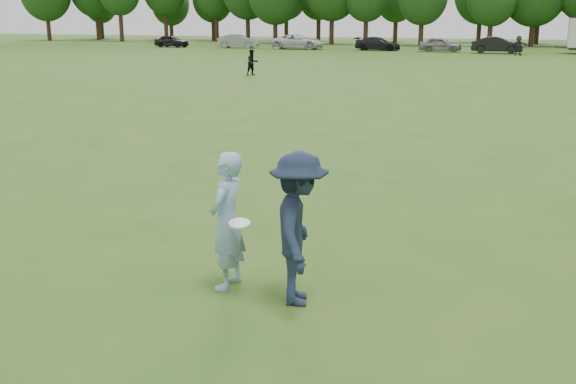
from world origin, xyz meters
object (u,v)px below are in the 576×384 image
object	(u,v)px
defender	(299,229)
car_a	(172,41)
car_e	(440,45)
car_c	(298,42)
thrower	(227,221)
car_d	(378,44)
player_far_d	(519,46)
car_b	(238,41)
player_far_a	(252,62)
car_f	(497,45)

from	to	relation	value
defender	car_a	xyz separation A→B (m)	(-34.81, 60.64, -0.29)
car_e	car_c	bearing A→B (deg)	85.59
thrower	car_c	world-z (taller)	thrower
thrower	car_e	world-z (taller)	thrower
car_d	car_e	world-z (taller)	car_e
player_far_d	car_e	distance (m)	8.15
car_b	player_far_a	bearing A→B (deg)	-162.92
player_far_d	car_d	xyz separation A→B (m)	(-13.54, 4.52, -0.20)
car_b	car_e	size ratio (longest dim) A/B	1.09
car_d	car_a	bearing A→B (deg)	94.20
defender	car_e	distance (m)	60.65
car_f	car_b	bearing A→B (deg)	86.32
car_c	thrower	bearing A→B (deg)	-165.83
defender	car_a	world-z (taller)	defender
player_far_a	car_c	distance (m)	31.91
player_far_a	car_c	bearing A→B (deg)	52.78
player_far_a	car_b	size ratio (longest dim) A/B	0.34
car_a	car_e	size ratio (longest dim) A/B	0.96
player_far_a	defender	bearing A→B (deg)	-117.61
defender	car_d	size ratio (longest dim) A/B	0.42
player_far_a	car_f	world-z (taller)	car_f
car_b	car_d	distance (m)	15.34
player_far_a	car_f	distance (m)	31.96
player_far_d	car_c	distance (m)	22.39
defender	car_d	distance (m)	62.28
player_far_a	player_far_d	bearing A→B (deg)	10.74
player_far_a	car_d	distance (m)	31.19
defender	player_far_a	bearing A→B (deg)	6.58
thrower	defender	xyz separation A→B (m)	(1.02, -0.15, 0.05)
car_d	defender	bearing A→B (deg)	-166.28
defender	player_far_d	size ratio (longest dim) A/B	1.10
car_b	car_c	xyz separation A→B (m)	(6.93, -0.30, 0.03)
defender	car_e	world-z (taller)	defender
defender	car_e	bearing A→B (deg)	-11.32
car_a	player_far_d	bearing A→B (deg)	-90.14
car_b	car_f	distance (m)	27.04
car_b	car_f	world-z (taller)	car_f
car_d	car_e	size ratio (longest dim) A/B	1.13
thrower	car_e	size ratio (longest dim) A/B	0.44
defender	player_far_a	size ratio (longest dim) A/B	1.26
thrower	car_c	bearing A→B (deg)	-161.97
player_far_a	car_d	bearing A→B (deg)	37.51
thrower	car_c	size ratio (longest dim) A/B	0.33
thrower	car_b	size ratio (longest dim) A/B	0.41
car_b	car_c	world-z (taller)	car_c
car_f	car_c	bearing A→B (deg)	85.72
player_far_a	car_d	xyz separation A→B (m)	(1.02, 31.18, -0.09)
car_a	thrower	bearing A→B (deg)	-144.74
thrower	player_far_a	xyz separation A→B (m)	(-11.72, 29.84, -0.14)
car_a	car_f	bearing A→B (deg)	-86.05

